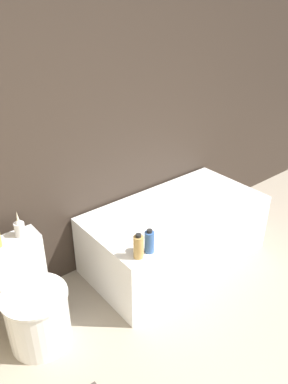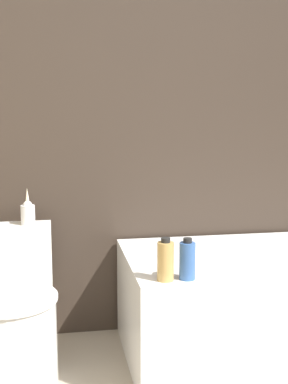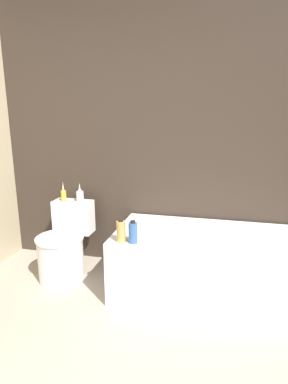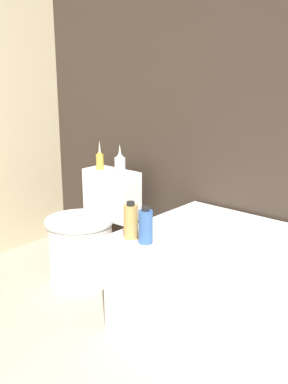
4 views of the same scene
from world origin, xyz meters
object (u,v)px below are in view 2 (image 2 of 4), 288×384
at_px(toilet, 12,319).
at_px(shampoo_bottle_tall, 166,261).
at_px(vase_silver, 28,212).
at_px(shampoo_bottle_short, 187,260).
at_px(bathtub, 276,302).

distance_m(toilet, shampoo_bottle_tall, 0.81).
bearing_deg(vase_silver, toilet, -109.62).
bearing_deg(vase_silver, shampoo_bottle_short, -38.16).
relative_size(vase_silver, shampoo_bottle_tall, 1.00).
xyz_separation_m(bathtub, shampoo_bottle_tall, (-0.66, -0.32, 0.35)).
xyz_separation_m(bathtub, vase_silver, (-1.25, 0.22, 0.48)).
distance_m(vase_silver, shampoo_bottle_short, 0.88).
bearing_deg(shampoo_bottle_short, bathtub, 29.90).
height_order(vase_silver, shampoo_bottle_short, vase_silver).
relative_size(bathtub, shampoo_bottle_tall, 8.28).
bearing_deg(shampoo_bottle_short, vase_silver, 141.84).
bearing_deg(vase_silver, bathtub, -9.82).
distance_m(bathtub, toilet, 1.33).
distance_m(toilet, vase_silver, 0.52).
xyz_separation_m(toilet, shampoo_bottle_short, (0.77, -0.31, 0.34)).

